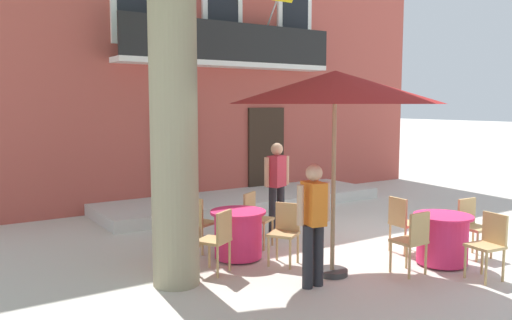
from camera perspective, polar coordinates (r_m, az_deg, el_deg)
ground_plane at (r=9.35m, az=13.18°, el=-8.83°), size 120.00×120.00×0.00m
building_facade at (r=14.68m, az=-7.71°, el=11.44°), size 13.00×5.09×7.50m
entrance_step_platform at (r=12.22m, az=-1.38°, el=-4.50°), size 6.87×1.98×0.25m
cafe_table_near_tree at (r=8.08m, az=-1.99°, el=-8.17°), size 0.86×0.86×0.76m
cafe_chair_near_tree_0 at (r=7.83m, az=3.25°, el=-7.61°), size 0.55×0.55×0.91m
cafe_chair_near_tree_1 at (r=8.73m, az=-0.11°, el=-6.15°), size 0.55×0.55×0.91m
cafe_chair_near_tree_2 at (r=8.44m, az=-6.46°, el=-6.63°), size 0.52×0.52×0.91m
cafe_chair_near_tree_3 at (r=7.38m, az=-4.25°, el=-8.49°), size 0.55×0.55×0.91m
cafe_table_middle at (r=8.27m, az=19.90°, el=-8.21°), size 0.86×0.86×0.76m
cafe_chair_middle_0 at (r=7.82m, az=24.35°, el=-8.19°), size 0.44×0.44×0.91m
cafe_chair_middle_1 at (r=8.85m, az=22.74°, el=-6.47°), size 0.43×0.43×0.91m
cafe_chair_middle_2 at (r=8.68m, az=15.86°, el=-6.46°), size 0.43×0.43×0.91m
cafe_chair_middle_3 at (r=7.62m, az=16.96°, el=-8.28°), size 0.40×0.40×0.91m
cafe_umbrella at (r=7.14m, az=8.73°, el=7.84°), size 2.90×2.90×2.85m
pedestrian_near_entrance at (r=6.79m, az=6.37°, el=-6.43°), size 0.53×0.38×1.63m
pedestrian_mid_plaza at (r=9.32m, az=2.31°, el=-2.64°), size 0.53×0.34×1.71m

